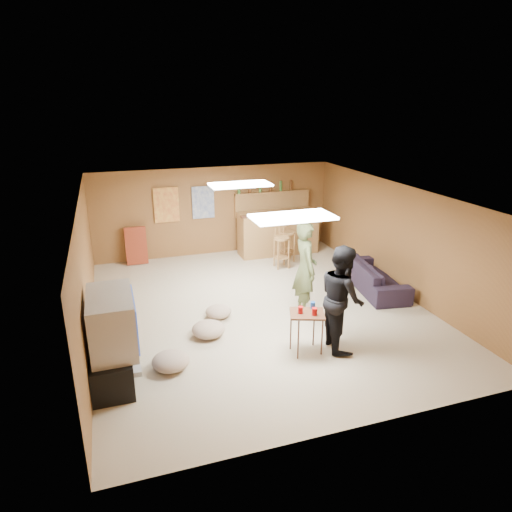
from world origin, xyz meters
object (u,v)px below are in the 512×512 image
object	(u,v)px
person_black	(342,298)
sofa	(375,276)
tv_body	(112,322)
bar_counter	(278,233)
tray_table	(306,333)
person_olive	(305,269)

from	to	relation	value
person_black	sofa	bearing A→B (deg)	-36.41
tv_body	sofa	world-z (taller)	tv_body
tv_body	bar_counter	bearing A→B (deg)	47.00
sofa	tray_table	bearing A→B (deg)	136.21
bar_counter	person_black	bearing A→B (deg)	-98.68
bar_counter	sofa	size ratio (longest dim) A/B	1.03
sofa	tv_body	bearing A→B (deg)	116.10
bar_counter	person_black	size ratio (longest dim) A/B	1.18
tray_table	tv_body	bearing A→B (deg)	176.14
tray_table	person_black	bearing A→B (deg)	0.70
bar_counter	person_black	distance (m)	4.70
person_olive	sofa	size ratio (longest dim) A/B	0.91
tv_body	bar_counter	xyz separation A→B (m)	(4.15, 4.45, -0.35)
tv_body	tray_table	size ratio (longest dim) A/B	1.61
tv_body	sofa	xyz separation A→B (m)	(5.25, 1.65, -0.62)
person_olive	tray_table	distance (m)	1.47
sofa	tray_table	xyz separation A→B (m)	(-2.39, -1.84, 0.06)
person_black	sofa	xyz separation A→B (m)	(1.81, 1.83, -0.57)
person_black	bar_counter	bearing A→B (deg)	-0.51
person_olive	person_black	size ratio (longest dim) A/B	1.04
tv_body	person_black	xyz separation A→B (m)	(3.44, -0.19, -0.05)
person_olive	person_black	xyz separation A→B (m)	(0.07, -1.25, -0.03)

